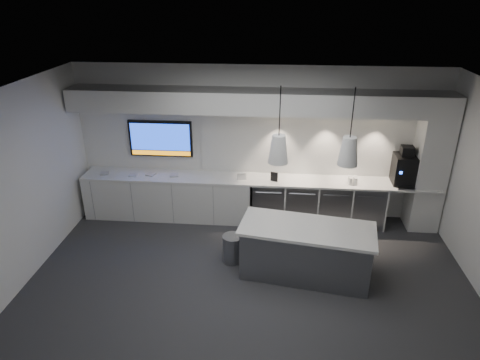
# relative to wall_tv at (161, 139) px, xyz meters

# --- Properties ---
(floor) EXTENTS (7.00, 7.00, 0.00)m
(floor) POSITION_rel_wall_tv_xyz_m (1.90, -2.45, -1.56)
(floor) COLOR #2F2F31
(floor) RESTS_ON ground
(ceiling) EXTENTS (7.00, 7.00, 0.00)m
(ceiling) POSITION_rel_wall_tv_xyz_m (1.90, -2.45, 1.44)
(ceiling) COLOR black
(ceiling) RESTS_ON wall_back
(wall_back) EXTENTS (7.00, 0.00, 7.00)m
(wall_back) POSITION_rel_wall_tv_xyz_m (1.90, 0.05, -0.06)
(wall_back) COLOR white
(wall_back) RESTS_ON floor
(wall_front) EXTENTS (7.00, 0.00, 7.00)m
(wall_front) POSITION_rel_wall_tv_xyz_m (1.90, -4.95, -0.06)
(wall_front) COLOR white
(wall_front) RESTS_ON floor
(wall_left) EXTENTS (0.00, 7.00, 7.00)m
(wall_left) POSITION_rel_wall_tv_xyz_m (-1.60, -2.45, -0.06)
(wall_left) COLOR white
(wall_left) RESTS_ON floor
(back_counter) EXTENTS (6.80, 0.65, 0.04)m
(back_counter) POSITION_rel_wall_tv_xyz_m (1.90, -0.27, -0.68)
(back_counter) COLOR white
(back_counter) RESTS_ON left_base_cabinets
(left_base_cabinets) EXTENTS (3.30, 0.63, 0.86)m
(left_base_cabinets) POSITION_rel_wall_tv_xyz_m (0.15, -0.27, -1.13)
(left_base_cabinets) COLOR silver
(left_base_cabinets) RESTS_ON floor
(fridge_unit_a) EXTENTS (0.60, 0.61, 0.85)m
(fridge_unit_a) POSITION_rel_wall_tv_xyz_m (2.15, -0.27, -1.13)
(fridge_unit_a) COLOR gray
(fridge_unit_a) RESTS_ON floor
(fridge_unit_b) EXTENTS (0.60, 0.61, 0.85)m
(fridge_unit_b) POSITION_rel_wall_tv_xyz_m (2.78, -0.27, -1.13)
(fridge_unit_b) COLOR gray
(fridge_unit_b) RESTS_ON floor
(fridge_unit_c) EXTENTS (0.60, 0.61, 0.85)m
(fridge_unit_c) POSITION_rel_wall_tv_xyz_m (3.41, -0.27, -1.13)
(fridge_unit_c) COLOR gray
(fridge_unit_c) RESTS_ON floor
(fridge_unit_d) EXTENTS (0.60, 0.61, 0.85)m
(fridge_unit_d) POSITION_rel_wall_tv_xyz_m (4.04, -0.27, -1.13)
(fridge_unit_d) COLOR gray
(fridge_unit_d) RESTS_ON floor
(backsplash) EXTENTS (4.60, 0.03, 1.30)m
(backsplash) POSITION_rel_wall_tv_xyz_m (3.10, 0.03, -0.01)
(backsplash) COLOR silver
(backsplash) RESTS_ON wall_back
(soffit) EXTENTS (6.90, 0.60, 0.40)m
(soffit) POSITION_rel_wall_tv_xyz_m (1.90, -0.25, 0.84)
(soffit) COLOR silver
(soffit) RESTS_ON wall_back
(column) EXTENTS (0.55, 0.55, 2.60)m
(column) POSITION_rel_wall_tv_xyz_m (5.10, -0.25, -0.26)
(column) COLOR silver
(column) RESTS_ON floor
(wall_tv) EXTENTS (1.25, 0.07, 0.72)m
(wall_tv) POSITION_rel_wall_tv_xyz_m (0.00, 0.00, 0.00)
(wall_tv) COLOR black
(wall_tv) RESTS_ON wall_back
(island) EXTENTS (2.19, 1.21, 0.88)m
(island) POSITION_rel_wall_tv_xyz_m (2.79, -2.02, -1.11)
(island) COLOR gray
(island) RESTS_ON floor
(bin) EXTENTS (0.36, 0.36, 0.48)m
(bin) POSITION_rel_wall_tv_xyz_m (1.59, -1.73, -1.32)
(bin) COLOR gray
(bin) RESTS_ON floor
(coffee_machine) EXTENTS (0.41, 0.58, 0.73)m
(coffee_machine) POSITION_rel_wall_tv_xyz_m (4.65, -0.25, -0.36)
(coffee_machine) COLOR black
(coffee_machine) RESTS_ON back_counter
(sign_black) EXTENTS (0.14, 0.06, 0.18)m
(sign_black) POSITION_rel_wall_tv_xyz_m (2.25, -0.37, -0.57)
(sign_black) COLOR black
(sign_black) RESTS_ON back_counter
(sign_white) EXTENTS (0.18, 0.08, 0.14)m
(sign_white) POSITION_rel_wall_tv_xyz_m (1.63, -0.38, -0.59)
(sign_white) COLOR white
(sign_white) RESTS_ON back_counter
(cup_cluster) EXTENTS (0.16, 0.16, 0.14)m
(cup_cluster) POSITION_rel_wall_tv_xyz_m (3.71, -0.36, -0.59)
(cup_cluster) COLOR white
(cup_cluster) RESTS_ON back_counter
(tray_a) EXTENTS (0.20, 0.20, 0.02)m
(tray_a) POSITION_rel_wall_tv_xyz_m (-1.10, -0.32, -0.65)
(tray_a) COLOR #B2B2B2
(tray_a) RESTS_ON back_counter
(tray_b) EXTENTS (0.17, 0.17, 0.02)m
(tray_b) POSITION_rel_wall_tv_xyz_m (-0.51, -0.34, -0.65)
(tray_b) COLOR #B2B2B2
(tray_b) RESTS_ON back_counter
(tray_c) EXTENTS (0.20, 0.20, 0.02)m
(tray_c) POSITION_rel_wall_tv_xyz_m (-0.18, -0.28, -0.65)
(tray_c) COLOR #B2B2B2
(tray_c) RESTS_ON back_counter
(tray_d) EXTENTS (0.19, 0.19, 0.02)m
(tray_d) POSITION_rel_wall_tv_xyz_m (0.30, -0.29, -0.65)
(tray_d) COLOR #B2B2B2
(tray_d) RESTS_ON back_counter
(pendant_left) EXTENTS (0.29, 0.29, 1.12)m
(pendant_left) POSITION_rel_wall_tv_xyz_m (2.29, -2.02, 0.59)
(pendant_left) COLOR silver
(pendant_left) RESTS_ON ceiling
(pendant_right) EXTENTS (0.29, 0.29, 1.12)m
(pendant_right) POSITION_rel_wall_tv_xyz_m (3.28, -2.02, 0.59)
(pendant_right) COLOR silver
(pendant_right) RESTS_ON ceiling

